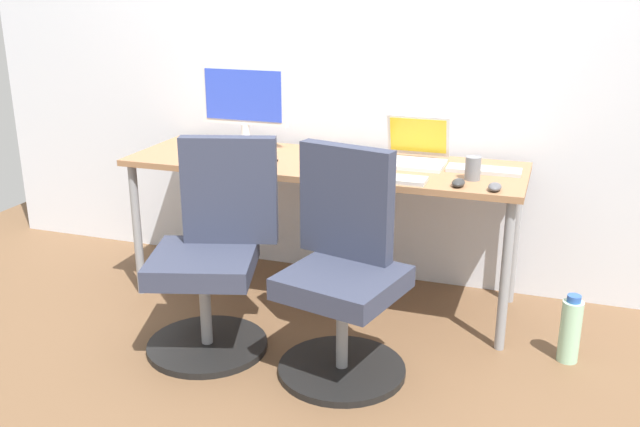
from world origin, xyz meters
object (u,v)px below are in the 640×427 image
(office_chair_left, at_px, (213,257))
(water_bottle_on_floor, at_px, (570,330))
(open_laptop, at_px, (414,152))
(office_chair_right, at_px, (344,274))
(coffee_mug, at_px, (338,165))
(desktop_monitor, at_px, (244,100))

(office_chair_left, relative_size, water_bottle_on_floor, 3.03)
(open_laptop, bearing_deg, office_chair_left, -134.36)
(office_chair_right, relative_size, open_laptop, 3.03)
(office_chair_left, relative_size, office_chair_right, 1.00)
(office_chair_left, height_order, water_bottle_on_floor, office_chair_left)
(office_chair_right, height_order, coffee_mug, office_chair_right)
(office_chair_left, bearing_deg, open_laptop, 45.64)
(open_laptop, bearing_deg, desktop_monitor, 176.59)
(open_laptop, xyz_separation_m, coffee_mug, (-0.29, -0.33, -0.01))
(office_chair_right, xyz_separation_m, water_bottle_on_floor, (0.92, 0.36, -0.28))
(desktop_monitor, xyz_separation_m, coffee_mug, (0.64, -0.38, -0.20))
(desktop_monitor, bearing_deg, coffee_mug, -30.96)
(office_chair_right, bearing_deg, office_chair_left, -179.92)
(coffee_mug, bearing_deg, office_chair_right, -68.83)
(desktop_monitor, height_order, open_laptop, desktop_monitor)
(water_bottle_on_floor, height_order, open_laptop, open_laptop)
(desktop_monitor, bearing_deg, office_chair_left, -76.10)
(office_chair_left, xyz_separation_m, office_chair_right, (0.60, 0.00, 0.00))
(office_chair_right, relative_size, desktop_monitor, 1.96)
(desktop_monitor, distance_m, open_laptop, 0.95)
(water_bottle_on_floor, relative_size, coffee_mug, 3.37)
(office_chair_left, bearing_deg, coffee_mug, 43.42)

